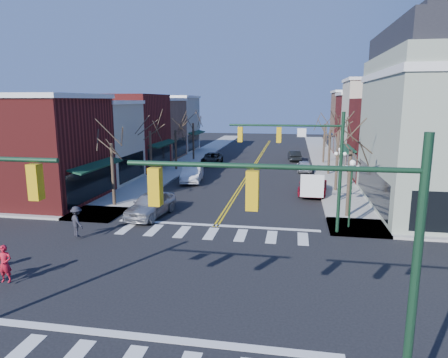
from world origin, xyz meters
The scene contains 32 objects.
ground centered at (0.00, 0.00, 0.00)m, with size 160.00×160.00×0.00m, color black.
sidewalk_left centered at (-8.75, 20.00, 0.07)m, with size 3.50×70.00×0.15m, color #9E9B93.
sidewalk_right centered at (8.75, 20.00, 0.07)m, with size 3.50×70.00×0.15m, color #9E9B93.
bldg_left_brick_a centered at (-15.50, 11.75, 4.00)m, with size 10.00×8.50×8.00m, color maroon.
bldg_left_stucco_a centered at (-15.50, 19.50, 3.75)m, with size 10.00×7.00×7.50m, color beige.
bldg_left_brick_b centered at (-15.50, 27.50, 4.25)m, with size 10.00×9.00×8.50m, color maroon.
bldg_left_tan centered at (-15.50, 35.75, 3.90)m, with size 10.00×7.50×7.80m, color #946A52.
bldg_left_stucco_b centered at (-15.50, 43.50, 4.10)m, with size 10.00×8.00×8.20m, color beige.
bldg_right_brick_a centered at (15.50, 25.75, 4.00)m, with size 10.00×8.50×8.00m, color maroon.
bldg_right_stucco centered at (15.50, 33.50, 5.00)m, with size 10.00×7.00×10.00m, color beige.
bldg_right_brick_b centered at (15.50, 41.00, 4.25)m, with size 10.00×8.00×8.50m, color maroon.
bldg_right_tan centered at (15.50, 49.00, 4.50)m, with size 10.00×8.00×9.00m, color #946A52.
traffic_mast_near_right centered at (5.55, -7.40, 4.71)m, with size 6.60×0.28×7.20m.
traffic_mast_far_right centered at (5.55, 7.40, 4.71)m, with size 6.60×0.28×7.20m.
lamppost_corner centered at (8.20, 8.50, 2.96)m, with size 0.36×0.36×4.33m.
lamppost_midblock centered at (8.20, 15.00, 2.96)m, with size 0.36×0.36×4.33m.
tree_left_a centered at (-8.40, 11.00, 2.38)m, with size 0.24×0.24×4.76m, color #382B21.
tree_left_b centered at (-8.40, 19.00, 2.52)m, with size 0.24×0.24×5.04m, color #382B21.
tree_left_c centered at (-8.40, 27.00, 2.27)m, with size 0.24×0.24×4.55m, color #382B21.
tree_left_d centered at (-8.40, 35.00, 2.45)m, with size 0.24×0.24×4.90m, color #382B21.
tree_right_a centered at (8.40, 11.00, 2.31)m, with size 0.24×0.24×4.62m, color #382B21.
tree_right_b centered at (8.40, 19.00, 2.59)m, with size 0.24×0.24×5.18m, color #382B21.
tree_right_c centered at (8.40, 27.00, 2.42)m, with size 0.24×0.24×4.83m, color #382B21.
tree_right_d centered at (8.40, 35.00, 2.48)m, with size 0.24×0.24×4.97m, color #382B21.
car_left_near centered at (-4.80, 9.03, 0.84)m, with size 1.98×4.93×1.68m, color #AAABAF.
car_left_mid centered at (-4.99, 21.07, 0.84)m, with size 1.77×5.08×1.67m, color white.
car_left_far centered at (-5.23, 31.94, 0.71)m, with size 2.37×5.14×1.43m, color black.
car_right_near centered at (6.40, 17.74, 0.80)m, with size 2.24×5.50×1.60m, color maroon.
car_right_mid centered at (5.87, 28.46, 0.66)m, with size 1.57×3.89×1.33m, color silver.
car_right_far centered at (4.80, 36.82, 0.67)m, with size 1.42×4.08×1.34m, color black.
pedestrian_red_a centered at (-7.30, -1.95, 0.97)m, with size 0.60×0.39×1.64m, color red.
pedestrian_dark_b centered at (-7.36, 3.97, 1.04)m, with size 1.15×0.66×1.77m, color black.
Camera 1 is at (4.71, -16.08, 7.83)m, focal length 32.00 mm.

